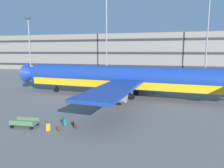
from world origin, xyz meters
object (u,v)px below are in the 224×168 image
object	(u,v)px
suitcase_laid_flat	(64,122)
baggage_cart	(24,123)
airliner	(128,79)
backpack_large	(58,129)
suitcase_upright	(48,127)
backpack_red	(75,126)
backpack_silver	(73,123)

from	to	relation	value
suitcase_laid_flat	baggage_cart	distance (m)	3.89
airliner	suitcase_laid_flat	xyz separation A→B (m)	(-3.76, -14.77, -2.66)
backpack_large	baggage_cart	world-z (taller)	baggage_cart
suitcase_upright	baggage_cart	world-z (taller)	suitcase_upright
airliner	suitcase_upright	world-z (taller)	airliner
backpack_red	suitcase_upright	bearing A→B (deg)	-146.76
airliner	backpack_large	world-z (taller)	airliner
airliner	suitcase_upright	xyz separation A→B (m)	(-4.54, -16.50, -2.65)
backpack_large	baggage_cart	size ratio (longest dim) A/B	0.15
backpack_large	baggage_cart	distance (m)	3.76
suitcase_upright	baggage_cart	xyz separation A→B (m)	(-2.87, 0.41, 0.02)
suitcase_laid_flat	backpack_large	bearing A→B (deg)	-85.90
backpack_silver	airliner	bearing A→B (deg)	78.17
suitcase_upright	backpack_large	xyz separation A→B (m)	(0.88, 0.36, -0.20)
airliner	backpack_red	distance (m)	15.54
backpack_red	baggage_cart	xyz separation A→B (m)	(-5.02, -1.00, 0.19)
backpack_large	airliner	bearing A→B (deg)	77.22
suitcase_laid_flat	backpack_silver	distance (m)	0.87
suitcase_laid_flat	backpack_red	bearing A→B (deg)	-13.35
suitcase_upright	baggage_cart	size ratio (longest dim) A/B	0.27
airliner	baggage_cart	bearing A→B (deg)	-114.73
suitcase_laid_flat	backpack_red	size ratio (longest dim) A/B	1.74
baggage_cart	backpack_silver	bearing A→B (deg)	21.35
backpack_red	backpack_large	xyz separation A→B (m)	(-1.27, -1.04, -0.02)
backpack_red	baggage_cart	bearing A→B (deg)	-168.73
airliner	baggage_cart	world-z (taller)	airliner
backpack_red	backpack_large	distance (m)	1.64
backpack_red	backpack_large	world-z (taller)	backpack_red
baggage_cart	suitcase_upright	bearing A→B (deg)	-8.07
suitcase_upright	backpack_large	world-z (taller)	suitcase_upright
backpack_silver	backpack_red	world-z (taller)	backpack_red
airliner	suitcase_upright	distance (m)	17.32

